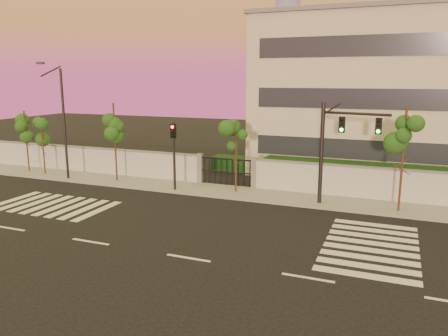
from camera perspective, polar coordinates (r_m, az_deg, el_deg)
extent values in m
plane|color=black|center=(18.66, -4.66, -11.65)|extent=(120.00, 120.00, 0.00)
cube|color=gray|center=(27.91, 4.95, -3.55)|extent=(60.00, 3.00, 0.15)
cube|color=#B4B7BC|center=(37.71, -20.64, 1.16)|extent=(25.00, 0.30, 2.00)
cube|color=slate|center=(37.55, -20.76, 2.75)|extent=(25.00, 0.36, 0.12)
cube|color=slate|center=(30.77, -3.13, -0.13)|extent=(0.35, 0.35, 2.20)
cube|color=slate|center=(29.35, 3.97, -0.72)|extent=(0.35, 0.35, 2.20)
cube|color=black|center=(30.54, 23.65, -1.59)|extent=(20.00, 2.00, 1.80)
cube|color=black|center=(38.67, -16.49, 1.22)|extent=(12.00, 1.80, 1.40)
cube|color=black|center=(34.71, 3.35, 0.37)|extent=(6.00, 1.50, 1.20)
cube|color=beige|center=(37.37, 23.99, 8.55)|extent=(24.00, 12.00, 12.00)
cube|color=#262D38|center=(31.70, 23.82, 1.81)|extent=(22.00, 0.08, 1.40)
cube|color=#262D38|center=(31.36, 24.35, 8.12)|extent=(22.00, 0.08, 1.40)
cube|color=#262D38|center=(31.40, 24.89, 14.49)|extent=(22.00, 0.08, 1.40)
cube|color=slate|center=(37.64, 24.79, 17.84)|extent=(24.40, 12.40, 0.30)
cylinder|color=gray|center=(307.84, 8.35, 20.42)|extent=(16.00, 16.00, 110.00)
cube|color=silver|center=(29.98, -25.77, -3.76)|extent=(0.50, 4.00, 0.02)
cube|color=silver|center=(29.33, -24.58, -3.97)|extent=(0.50, 4.00, 0.02)
cube|color=silver|center=(28.70, -23.33, -4.20)|extent=(0.50, 4.00, 0.02)
cube|color=silver|center=(28.08, -22.02, -4.43)|extent=(0.50, 4.00, 0.02)
cube|color=silver|center=(27.48, -20.66, -4.66)|extent=(0.50, 4.00, 0.02)
cube|color=silver|center=(26.90, -19.23, -4.91)|extent=(0.50, 4.00, 0.02)
cube|color=silver|center=(26.33, -17.74, -5.16)|extent=(0.50, 4.00, 0.02)
cube|color=silver|center=(25.78, -16.18, -5.42)|extent=(0.50, 4.00, 0.02)
cube|color=silver|center=(17.91, 18.00, -13.22)|extent=(4.00, 0.50, 0.02)
cube|color=silver|center=(18.74, 18.20, -12.10)|extent=(4.00, 0.50, 0.02)
cube|color=silver|center=(19.57, 18.38, -11.07)|extent=(4.00, 0.50, 0.02)
cube|color=silver|center=(20.40, 18.55, -10.13)|extent=(4.00, 0.50, 0.02)
cube|color=silver|center=(21.25, 18.70, -9.27)|extent=(4.00, 0.50, 0.02)
cube|color=silver|center=(22.09, 18.84, -8.47)|extent=(4.00, 0.50, 0.02)
cube|color=silver|center=(22.94, 18.97, -7.73)|extent=(4.00, 0.50, 0.02)
cube|color=silver|center=(23.80, 19.09, -7.04)|extent=(4.00, 0.50, 0.02)
cube|color=silver|center=(24.54, -26.25, -7.06)|extent=(2.00, 0.15, 0.01)
cube|color=silver|center=(21.22, -17.01, -9.19)|extent=(2.00, 0.15, 0.01)
cube|color=silver|center=(18.66, -4.66, -11.63)|extent=(2.00, 0.15, 0.01)
cube|color=silver|center=(17.21, 10.91, -13.91)|extent=(2.00, 0.15, 0.01)
cylinder|color=#382314|center=(37.59, -24.37, 3.09)|extent=(0.11, 0.11, 4.91)
sphere|color=#154C17|center=(37.43, -24.56, 5.32)|extent=(1.02, 1.02, 1.02)
sphere|color=#154C17|center=(37.40, -23.91, 4.23)|extent=(0.78, 0.78, 0.78)
sphere|color=#154C17|center=(37.58, -24.95, 4.56)|extent=(0.74, 0.74, 0.74)
cylinder|color=#382314|center=(36.23, -22.56, 2.62)|extent=(0.11, 0.11, 4.50)
sphere|color=#154C17|center=(36.06, -22.73, 4.74)|extent=(1.01, 1.01, 1.01)
sphere|color=#154C17|center=(36.04, -22.08, 3.71)|extent=(0.77, 0.77, 0.77)
sphere|color=#154C17|center=(36.20, -23.14, 4.02)|extent=(0.73, 0.73, 0.73)
cylinder|color=#382314|center=(31.93, -14.03, 3.15)|extent=(0.13, 0.13, 5.69)
sphere|color=#154C17|center=(31.73, -14.18, 6.20)|extent=(1.15, 1.15, 1.15)
sphere|color=#154C17|center=(31.78, -13.35, 4.70)|extent=(0.88, 0.88, 0.88)
sphere|color=#154C17|center=(31.85, -14.75, 5.16)|extent=(0.83, 0.83, 0.83)
cylinder|color=#382314|center=(28.00, 1.57, 1.30)|extent=(0.11, 0.11, 4.69)
sphere|color=#154C17|center=(27.78, 1.59, 4.16)|extent=(1.03, 1.03, 1.03)
sphere|color=#154C17|center=(27.94, 2.34, 2.74)|extent=(0.79, 0.79, 0.79)
sphere|color=#154C17|center=(27.81, 0.94, 3.19)|extent=(0.75, 0.75, 0.75)
cylinder|color=#382314|center=(25.61, 22.27, 0.86)|extent=(0.13, 0.13, 5.93)
sphere|color=#154C17|center=(25.36, 22.58, 4.80)|extent=(1.22, 1.22, 1.22)
sphere|color=#154C17|center=(25.70, 23.28, 2.82)|extent=(0.93, 0.93, 0.93)
sphere|color=#154C17|center=(25.27, 21.72, 3.49)|extent=(0.89, 0.89, 0.89)
cylinder|color=black|center=(25.89, 12.60, 1.68)|extent=(0.23, 0.23, 6.04)
cylinder|color=black|center=(25.37, 16.99, 6.80)|extent=(3.64, 1.00, 0.16)
cube|color=black|center=(25.46, 15.15, 5.49)|extent=(0.34, 0.18, 0.88)
sphere|color=#0CF259|center=(25.38, 15.08, 4.85)|extent=(0.19, 0.19, 0.19)
cube|color=black|center=(25.31, 19.54, 5.19)|extent=(0.34, 0.18, 0.88)
sphere|color=#0CF259|center=(25.23, 19.49, 4.55)|extent=(0.19, 0.19, 0.19)
cylinder|color=black|center=(28.65, -6.52, 1.43)|extent=(0.17, 0.17, 4.65)
cube|color=black|center=(28.36, -6.65, 4.80)|extent=(0.36, 0.19, 0.93)
sphere|color=red|center=(28.23, -6.77, 5.36)|extent=(0.21, 0.21, 0.21)
cylinder|color=black|center=(33.56, -20.11, 5.22)|extent=(0.18, 0.18, 8.05)
cylinder|color=black|center=(32.73, -21.66, 11.69)|extent=(0.10, 1.93, 0.78)
cube|color=#3F3F44|center=(32.08, -22.85, 12.52)|extent=(0.50, 0.25, 0.15)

